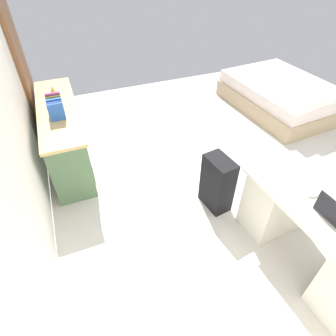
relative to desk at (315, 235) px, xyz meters
The scene contains 11 objects.
ground_plane 1.45m from the desk, ahead, with size 6.06×6.06×0.00m, color beige.
wall_back 2.84m from the desk, 59.20° to the left, with size 4.89×0.10×2.61m, color white.
door_wooden 4.01m from the desk, 34.30° to the left, with size 0.88×0.05×2.04m, color brown.
desk is the anchor object (origin of this frame).
credenza 3.13m from the desk, 38.05° to the left, with size 1.80×0.48×0.80m.
bed 3.12m from the desk, 33.97° to the right, with size 2.00×1.54×0.58m.
suitcase_black 1.07m from the desk, 25.24° to the left, with size 0.36×0.22×0.67m, color black.
laptop 0.42m from the desk, 153.86° to the left, with size 0.32×0.24×0.21m.
computer_mouse 0.41m from the desk, ahead, with size 0.06×0.10×0.03m, color white.
book_row 3.03m from the desk, 40.22° to the left, with size 0.27×0.17×0.23m.
figurine_small 3.50m from the desk, 33.84° to the left, with size 0.08×0.08×0.11m, color gold.
Camera 1 is at (-2.29, 2.00, 2.51)m, focal length 29.97 mm.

